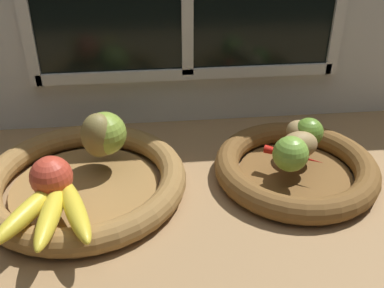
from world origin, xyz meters
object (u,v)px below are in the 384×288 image
Objects in this scene: fruit_bowl_right at (296,168)px; pear_brown at (98,135)px; potato_back at (302,133)px; potato_large at (299,145)px; banana_bunch_front at (53,209)px; fruit_bowl_left at (84,181)px; lime_near at (291,155)px; chili_pepper at (294,156)px; apple_green_back at (105,133)px; apple_red_front at (51,177)px; lime_far at (309,132)px.

fruit_bowl_right is 36.79cm from pear_brown.
fruit_bowl_right is at bearing -114.44° from potato_back.
potato_large reaches higher than fruit_bowl_right.
potato_back is (43.91, 16.99, 0.79)cm from banana_bunch_front.
fruit_bowl_left and fruit_bowl_right have the same top height.
lime_near is 0.57× the size of chili_pepper.
fruit_bowl_right is 4.99cm from potato_large.
fruit_bowl_right is at bearing -8.86° from apple_green_back.
pear_brown is 17.99cm from banana_bunch_front.
fruit_bowl_left is 5.42× the size of potato_back.
potato_large is (0.00, 0.00, 4.99)cm from fruit_bowl_right.
fruit_bowl_right is 3.81× the size of apple_green_back.
chili_pepper is (41.60, 5.97, -2.59)cm from apple_red_front.
lime_near reaches higher than chili_pepper.
fruit_bowl_left is 39.19cm from potato_large.
fruit_bowl_right is 2.78× the size of chili_pepper.
pear_brown is at bearing 70.61° from banana_bunch_front.
pear_brown is 0.46× the size of banana_bunch_front.
apple_green_back is 0.73× the size of chili_pepper.
chili_pepper is at bearing -130.79° from lime_far.
apple_green_back is at bearing 171.14° from potato_large.
lime_near is at bearing 12.02° from banana_bunch_front.
lime_far is at bearing -0.50° from pear_brown.
lime_far is at bearing 5.51° from fruit_bowl_left.
pear_brown is at bearing 173.02° from potato_large.
potato_back is at bearing 92.18° from chili_pepper.
fruit_bowl_right is 4.48× the size of potato_back.
fruit_bowl_left is 3.36× the size of chili_pepper.
pear_brown reaches higher than fruit_bowl_right.
lime_far reaches higher than potato_back.
apple_red_front is 13.00cm from pear_brown.
lime_near is 4.38cm from chili_pepper.
banana_bunch_front is at bearing -111.35° from apple_green_back.
lime_far is (44.97, 16.44, 1.25)cm from banana_bunch_front.
lime_far is at bearing 13.26° from apple_red_front.
potato_back reaches higher than fruit_bowl_left.
apple_green_back is at bearing -158.21° from chili_pepper.
fruit_bowl_left is at bearing -174.49° from lime_far.
lime_far is (1.06, -0.55, 0.46)cm from potato_back.
fruit_bowl_left is at bearing 76.63° from banana_bunch_front.
fruit_bowl_left is 9.35cm from apple_green_back.
banana_bunch_front is at bearing -158.85° from potato_back.
fruit_bowl_left is at bearing -123.98° from pear_brown.
apple_green_back is 34.56cm from chili_pepper.
apple_red_front reaches higher than lime_far.
lime_far is (38.00, -1.38, -1.22)cm from apple_green_back.
pear_brown is 0.77× the size of chili_pepper.
potato_large is at bearing -114.44° from potato_back.
apple_green_back is 1.17× the size of apple_red_front.
fruit_bowl_right is at bearing 180.00° from potato_large.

